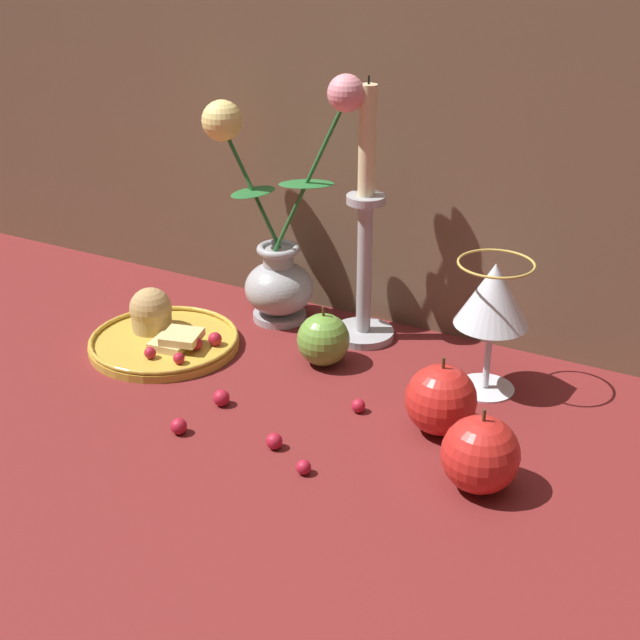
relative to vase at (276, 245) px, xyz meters
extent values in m
plane|color=maroon|center=(0.14, -0.16, -0.11)|extent=(2.40, 2.40, 0.00)
cylinder|color=#A3A3A8|center=(0.00, 0.00, -0.10)|extent=(0.07, 0.07, 0.01)
ellipsoid|color=#A3A3A8|center=(0.00, 0.00, -0.06)|extent=(0.09, 0.09, 0.07)
cylinder|color=#A3A3A8|center=(0.00, 0.00, -0.02)|extent=(0.04, 0.04, 0.03)
torus|color=#A3A3A8|center=(0.00, 0.00, -0.01)|extent=(0.06, 0.06, 0.01)
cylinder|color=#23662D|center=(-0.04, 0.00, 0.07)|extent=(0.09, 0.01, 0.16)
ellipsoid|color=#23662D|center=(-0.03, 0.00, 0.07)|extent=(0.06, 0.08, 0.00)
sphere|color=#EFD67A|center=(-0.08, 0.00, 0.15)|extent=(0.05, 0.05, 0.05)
cylinder|color=#23662D|center=(0.05, 0.00, 0.10)|extent=(0.11, 0.01, 0.22)
ellipsoid|color=#23662D|center=(0.05, 0.00, 0.09)|extent=(0.08, 0.07, 0.00)
sphere|color=pink|center=(0.11, -0.01, 0.21)|extent=(0.04, 0.04, 0.04)
cylinder|color=gold|center=(-0.08, -0.14, -0.10)|extent=(0.19, 0.19, 0.01)
torus|color=gold|center=(-0.08, -0.14, -0.09)|extent=(0.19, 0.19, 0.01)
cylinder|color=tan|center=(-0.12, -0.12, -0.08)|extent=(0.05, 0.05, 0.03)
sphere|color=tan|center=(-0.12, -0.12, -0.07)|extent=(0.06, 0.06, 0.06)
cube|color=#DBBC7A|center=(-0.06, -0.15, -0.09)|extent=(0.05, 0.05, 0.01)
cube|color=#DBBC7A|center=(-0.05, -0.15, -0.08)|extent=(0.06, 0.06, 0.01)
sphere|color=#AD192D|center=(-0.07, -0.19, -0.09)|extent=(0.01, 0.01, 0.01)
sphere|color=#AD192D|center=(-0.03, -0.18, -0.09)|extent=(0.01, 0.01, 0.01)
sphere|color=#AD192D|center=(-0.03, -0.15, -0.09)|extent=(0.02, 0.02, 0.02)
sphere|color=#AD192D|center=(-0.02, -0.12, -0.09)|extent=(0.02, 0.02, 0.02)
cylinder|color=silver|center=(0.31, -0.05, -0.10)|extent=(0.07, 0.07, 0.00)
cylinder|color=silver|center=(0.31, -0.05, -0.06)|extent=(0.01, 0.01, 0.08)
cone|color=silver|center=(0.31, -0.05, 0.01)|extent=(0.09, 0.09, 0.07)
cone|color=#E5CC66|center=(0.31, -0.05, 0.00)|extent=(0.07, 0.07, 0.05)
torus|color=gold|center=(0.31, -0.05, 0.05)|extent=(0.09, 0.09, 0.00)
cylinder|color=#A3A3A8|center=(0.13, 0.00, -0.10)|extent=(0.08, 0.08, 0.01)
cylinder|color=#A3A3A8|center=(0.13, 0.00, -0.01)|extent=(0.02, 0.02, 0.17)
cylinder|color=#A3A3A8|center=(0.13, 0.00, 0.08)|extent=(0.05, 0.05, 0.01)
cylinder|color=beige|center=(0.13, 0.00, 0.15)|extent=(0.02, 0.02, 0.13)
cylinder|color=black|center=(0.13, 0.00, 0.22)|extent=(0.00, 0.00, 0.01)
sphere|color=red|center=(0.30, -0.16, -0.07)|extent=(0.08, 0.08, 0.08)
cylinder|color=#4C3319|center=(0.30, -0.16, -0.02)|extent=(0.00, 0.00, 0.01)
sphere|color=red|center=(0.37, -0.24, -0.07)|extent=(0.08, 0.08, 0.08)
cylinder|color=#4C3319|center=(0.37, -0.24, -0.02)|extent=(0.00, 0.00, 0.01)
sphere|color=#669938|center=(0.12, -0.08, -0.07)|extent=(0.07, 0.07, 0.07)
cylinder|color=#4C3319|center=(0.12, -0.08, -0.04)|extent=(0.00, 0.00, 0.01)
sphere|color=#AD192D|center=(0.21, -0.30, -0.10)|extent=(0.02, 0.02, 0.02)
sphere|color=#AD192D|center=(0.16, -0.27, -0.10)|extent=(0.02, 0.02, 0.02)
sphere|color=#AD192D|center=(0.06, -0.23, -0.10)|extent=(0.02, 0.02, 0.02)
sphere|color=#AD192D|center=(0.06, -0.30, -0.10)|extent=(0.02, 0.02, 0.02)
sphere|color=#AD192D|center=(0.21, -0.17, -0.10)|extent=(0.02, 0.02, 0.02)
camera|label=1|loc=(0.58, -0.94, 0.42)|focal=50.00mm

